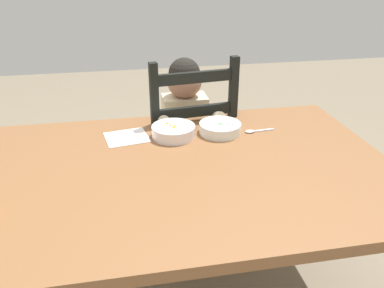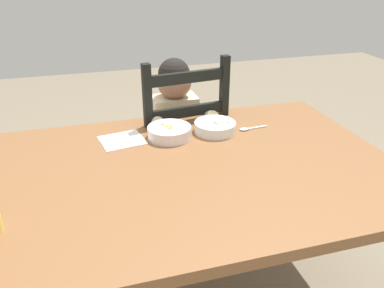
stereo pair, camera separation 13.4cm
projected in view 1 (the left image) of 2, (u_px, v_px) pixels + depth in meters
dining_table at (181, 185)px, 1.49m from camera, size 1.59×1.04×0.71m
dining_chair at (187, 152)px, 2.08m from camera, size 0.47×0.47×1.00m
child_figure at (186, 123)px, 2.00m from camera, size 0.32×0.31×0.97m
bowl_of_peas at (220, 128)px, 1.72m from camera, size 0.18×0.18×0.05m
bowl_of_carrots at (173, 131)px, 1.68m from camera, size 0.19×0.19×0.05m
spoon at (254, 131)px, 1.74m from camera, size 0.14×0.03×0.01m
paper_napkin at (127, 137)px, 1.68m from camera, size 0.20×0.19×0.00m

